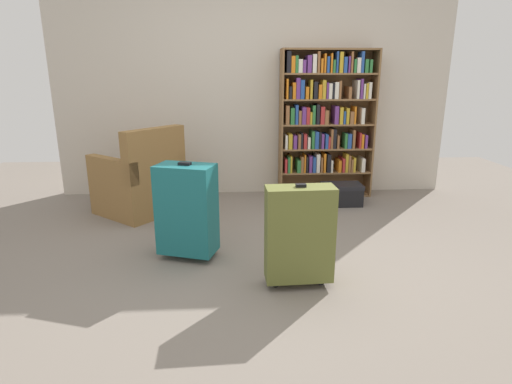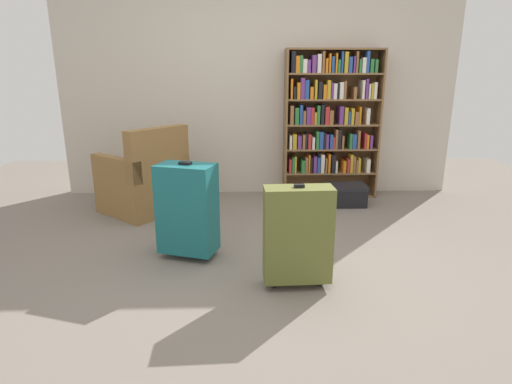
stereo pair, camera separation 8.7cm
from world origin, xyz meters
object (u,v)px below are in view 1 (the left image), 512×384
object	(u,v)px
mug	(190,205)
suitcase_teal	(187,209)
armchair	(141,183)
bookshelf	(324,118)
storage_box	(342,194)
suitcase_olive	(299,234)

from	to	relation	value
mug	suitcase_teal	world-z (taller)	suitcase_teal
armchair	suitcase_teal	world-z (taller)	armchair
bookshelf	suitcase_teal	bearing A→B (deg)	-130.00
armchair	mug	size ratio (longest dim) A/B	8.22
mug	storage_box	xyz separation A→B (m)	(1.67, 0.07, 0.08)
bookshelf	storage_box	xyz separation A→B (m)	(0.14, -0.40, -0.78)
bookshelf	storage_box	distance (m)	0.89
bookshelf	storage_box	bearing A→B (deg)	-70.10
suitcase_teal	suitcase_olive	xyz separation A→B (m)	(0.80, -0.51, -0.02)
bookshelf	suitcase_teal	world-z (taller)	bookshelf
storage_box	mug	bearing A→B (deg)	-177.44
suitcase_teal	suitcase_olive	world-z (taller)	suitcase_teal
storage_box	bookshelf	bearing A→B (deg)	109.90
storage_box	suitcase_olive	xyz separation A→B (m)	(-0.76, -1.79, 0.25)
bookshelf	mug	world-z (taller)	bookshelf
bookshelf	mug	xyz separation A→B (m)	(-1.52, -0.47, -0.86)
armchair	suitcase_olive	size ratio (longest dim) A/B	1.36
suitcase_teal	bookshelf	bearing A→B (deg)	50.00
mug	suitcase_teal	bearing A→B (deg)	-84.78
bookshelf	mug	size ratio (longest dim) A/B	13.88
bookshelf	suitcase_olive	size ratio (longest dim) A/B	2.30
suitcase_olive	storage_box	bearing A→B (deg)	67.04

